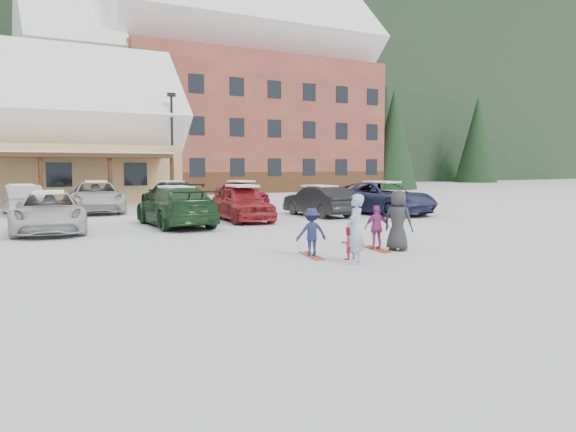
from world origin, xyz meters
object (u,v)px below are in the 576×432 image
parked_car_12 (241,193)px  child_navy (311,232)px  alpine_hotel (223,99)px  adult_skier (355,229)px  toddler_red (348,243)px  parked_car_5 (319,201)px  parked_car_4 (242,203)px  parked_car_11 (171,196)px  lamp_post (172,141)px  parked_car_10 (96,197)px  parked_car_3 (176,207)px  parked_car_2 (49,212)px  parked_car_9 (22,200)px  bystander_dark (398,221)px  child_magenta (377,228)px  parked_car_6 (382,198)px

parked_car_12 → child_navy: bearing=-113.0°
alpine_hotel → adult_skier: size_ratio=19.03×
alpine_hotel → toddler_red: 41.50m
parked_car_5 → alpine_hotel: bearing=-105.6°
child_navy → parked_car_4: bearing=-91.7°
parked_car_11 → adult_skier: bearing=85.9°
lamp_post → parked_car_10: lamp_post is taller
parked_car_10 → lamp_post: bearing=54.1°
alpine_hotel → parked_car_12: bearing=-110.5°
child_navy → parked_car_3: 8.67m
parked_car_3 → parked_car_2: bearing=-1.6°
parked_car_11 → child_navy: bearing=84.6°
parked_car_5 → parked_car_11: bearing=-56.2°
alpine_hotel → parked_car_10: bearing=-127.1°
child_navy → parked_car_12: bearing=-96.5°
lamp_post → toddler_red: bearing=-97.9°
parked_car_3 → parked_car_11: (2.31, 7.83, -0.01)m
parked_car_3 → parked_car_11: bearing=-104.6°
parked_car_4 → parked_car_9: bearing=141.1°
bystander_dark → parked_car_12: 18.05m
adult_skier → child_navy: adult_skier is taller
parked_car_3 → parked_car_10: size_ratio=0.94×
parked_car_12 → parked_car_2: bearing=-146.8°
lamp_post → parked_car_5: (2.57, -13.39, -3.18)m
parked_car_12 → lamp_post: bearing=107.8°
alpine_hotel → adult_skier: alpine_hotel is taller
adult_skier → parked_car_2: (-5.46, 10.38, -0.12)m
child_magenta → parked_car_2: parked_car_2 is taller
child_magenta → child_navy: bearing=15.0°
parked_car_3 → parked_car_4: (3.07, 0.63, -0.01)m
adult_skier → child_navy: 1.52m
child_navy → parked_car_10: parked_car_10 is taller
parked_car_6 → parked_car_5: bearing=163.0°
adult_skier → parked_car_10: adult_skier is taller
alpine_hotel → parked_car_6: alpine_hotel is taller
child_navy → parked_car_2: bearing=-47.2°
toddler_red → bystander_dark: bystander_dark is taller
parked_car_11 → parked_car_3: bearing=73.7°
toddler_red → parked_car_6: bearing=-135.5°
parked_car_9 → parked_car_2: bearing=89.3°
parked_car_5 → parked_car_4: bearing=3.4°
toddler_red → parked_car_9: size_ratio=0.19×
parked_car_2 → toddler_red: bearing=-51.9°
lamp_post → parked_car_2: (-9.01, -14.08, -3.17)m
parked_car_6 → parked_car_9: size_ratio=1.30×
child_navy → child_magenta: child_navy is taller
alpine_hotel → child_navy: size_ratio=25.47×
toddler_red → child_magenta: child_magenta is taller
toddler_red → parked_car_12: 19.04m
bystander_dark → parked_car_11: 16.84m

